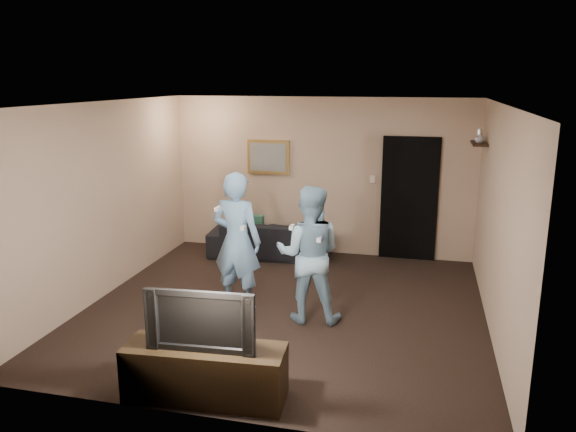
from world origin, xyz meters
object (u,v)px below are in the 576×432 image
(television, at_px, (203,317))
(wii_player_left, at_px, (237,241))
(tv_console, at_px, (205,373))
(wii_player_right, at_px, (309,254))
(sofa, at_px, (271,239))

(television, distance_m, wii_player_left, 2.14)
(tv_console, relative_size, wii_player_right, 0.89)
(tv_console, bearing_deg, wii_player_right, 69.60)
(sofa, bearing_deg, television, 93.00)
(sofa, relative_size, television, 2.00)
(sofa, distance_m, wii_player_left, 2.27)
(wii_player_right, bearing_deg, wii_player_left, 170.71)
(tv_console, bearing_deg, television, 0.00)
(sofa, xyz_separation_m, wii_player_left, (0.16, -2.19, 0.59))
(wii_player_left, xyz_separation_m, wii_player_right, (0.96, -0.16, -0.05))
(tv_console, bearing_deg, wii_player_left, 96.54)
(sofa, height_order, wii_player_right, wii_player_right)
(sofa, height_order, television, television)
(sofa, height_order, wii_player_left, wii_player_left)
(sofa, xyz_separation_m, wii_player_right, (1.13, -2.34, 0.54))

